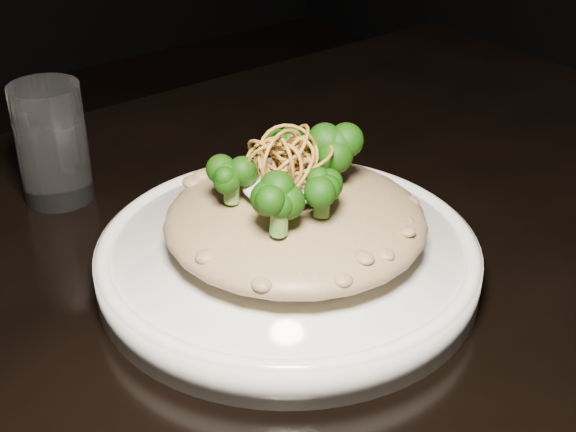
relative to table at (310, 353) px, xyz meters
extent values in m
cube|color=black|center=(0.00, 0.00, 0.06)|extent=(1.10, 0.80, 0.04)
cylinder|color=black|center=(0.48, 0.33, -0.31)|extent=(0.05, 0.05, 0.71)
cylinder|color=white|center=(-0.02, 0.01, 0.10)|extent=(0.29, 0.29, 0.03)
ellipsoid|color=brown|center=(-0.01, 0.00, 0.13)|extent=(0.20, 0.20, 0.04)
ellipsoid|color=white|center=(-0.02, 0.01, 0.16)|extent=(0.06, 0.06, 0.02)
cylinder|color=silver|center=(-0.11, 0.23, 0.14)|extent=(0.06, 0.06, 0.11)
camera|label=1|loc=(-0.33, -0.40, 0.44)|focal=50.00mm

